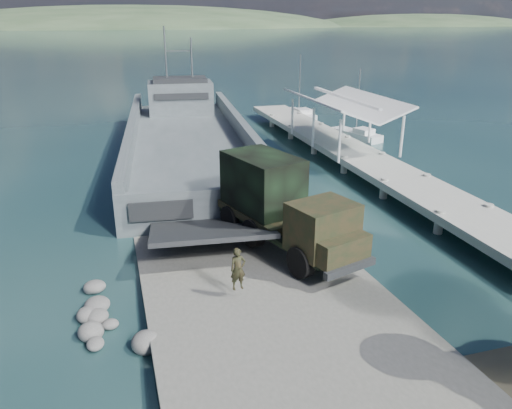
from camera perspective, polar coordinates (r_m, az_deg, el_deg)
name	(u,v)px	position (r m, az deg, el deg)	size (l,w,h in m)	color
ground	(265,300)	(21.74, 0.99, -10.88)	(1400.00, 1400.00, 0.00)	#1C3E43
boat_ramp	(272,307)	(20.80, 1.83, -11.67)	(10.00, 18.00, 0.50)	slate
shoreline_rocks	(115,317)	(21.45, -15.85, -12.25)	(3.20, 5.60, 0.90)	#5D5C5A
distant_headlands	(155,27)	(580.44, -11.48, 19.22)	(1000.00, 240.00, 48.00)	#314B2E
pier	(348,143)	(42.04, 10.45, 6.92)	(6.40, 44.00, 6.10)	#ACACA2
landing_craft	(188,147)	(43.20, -7.76, 6.52)	(12.91, 38.84, 11.35)	#505B5F
military_truck	(281,205)	(24.76, 2.86, -0.02)	(5.35, 9.62, 4.28)	black
soldier	(238,278)	(20.57, -2.06, -8.34)	(0.66, 0.43, 1.80)	black
sailboat_near	(357,135)	(50.79, 11.45, 7.79)	(3.37, 5.93, 6.95)	white
sailboat_far	(299,115)	(60.37, 4.97, 10.17)	(2.23, 6.29, 7.53)	white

